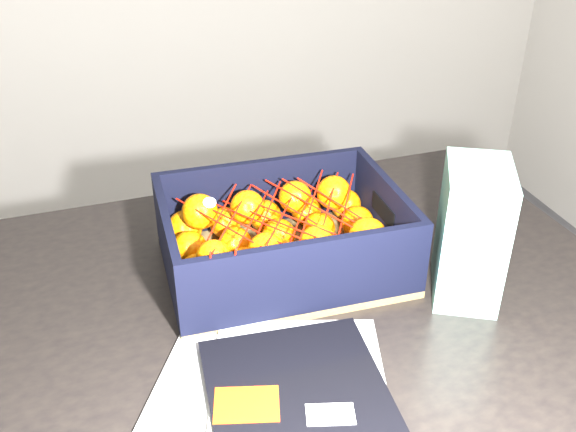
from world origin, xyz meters
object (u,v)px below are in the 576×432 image
object	(u,v)px
table	(239,372)
magazine_stack	(279,409)
retail_carton	(472,232)
produce_crate	(283,245)

from	to	relation	value
table	magazine_stack	bearing A→B (deg)	-86.44
magazine_stack	retail_carton	bearing A→B (deg)	25.61
table	magazine_stack	xyz separation A→B (m)	(0.01, -0.18, 0.11)
table	magazine_stack	distance (m)	0.21
magazine_stack	retail_carton	xyz separation A→B (m)	(0.33, 0.16, 0.09)
magazine_stack	produce_crate	xyz separation A→B (m)	(0.09, 0.29, 0.03)
table	produce_crate	world-z (taller)	produce_crate
table	produce_crate	xyz separation A→B (m)	(0.10, 0.10, 0.14)
magazine_stack	produce_crate	bearing A→B (deg)	73.29
produce_crate	magazine_stack	bearing A→B (deg)	-106.71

